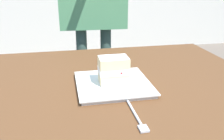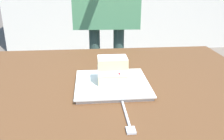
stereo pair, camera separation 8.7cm
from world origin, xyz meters
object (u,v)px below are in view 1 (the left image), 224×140
at_px(patio_table, 68,114).
at_px(dessert_fork, 135,117).
at_px(dessert_plate, 112,84).
at_px(cake_slice, 112,70).

height_order(patio_table, dessert_fork, dessert_fork).
bearing_deg(dessert_fork, dessert_plate, -84.41).
bearing_deg(dessert_plate, cake_slice, -127.36).
bearing_deg(dessert_fork, cake_slice, -84.94).
distance_m(patio_table, dessert_plate, 0.19).
height_order(patio_table, cake_slice, cake_slice).
bearing_deg(patio_table, dessert_fork, 129.77).
distance_m(dessert_plate, cake_slice, 0.06).
height_order(patio_table, dessert_plate, dessert_plate).
bearing_deg(cake_slice, dessert_fork, 95.06).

